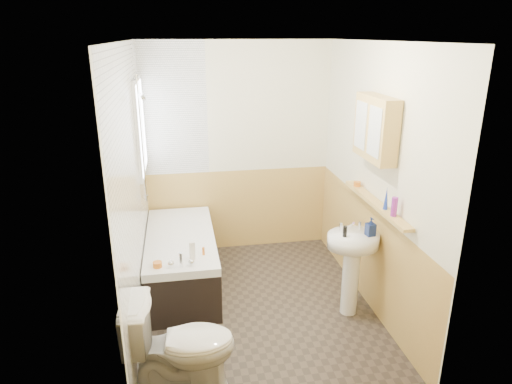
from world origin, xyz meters
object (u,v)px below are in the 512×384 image
toilet (181,346)px  pine_shelf (376,203)px  bathtub (181,259)px  medicine_cabinet (375,128)px  sink (352,257)px

toilet → pine_shelf: size_ratio=0.64×
bathtub → toilet: bearing=-91.1°
bathtub → medicine_cabinet: medicine_cabinet is taller
sink → pine_shelf: 0.55m
bathtub → sink: sink is taller
toilet → sink: 1.78m
pine_shelf → medicine_cabinet: bearing=109.4°
pine_shelf → medicine_cabinet: size_ratio=2.04×
bathtub → medicine_cabinet: (1.74, -0.69, 1.48)m
pine_shelf → toilet: bearing=-156.2°
sink → pine_shelf: (0.20, 0.03, 0.52)m
sink → medicine_cabinet: 1.20m
toilet → sink: bearing=-61.8°
bathtub → pine_shelf: pine_shelf is taller
sink → medicine_cabinet: size_ratio=1.51×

